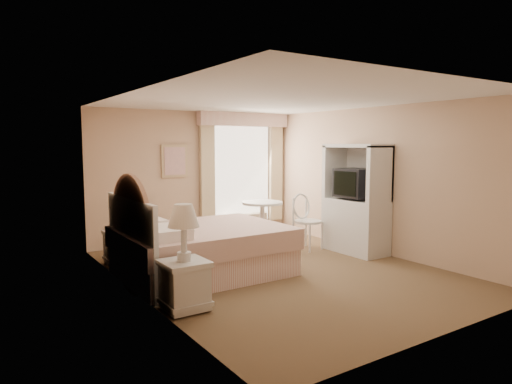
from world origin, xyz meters
TOP-DOWN VIEW (x-y plane):
  - room at (0.00, 0.00)m, footprint 4.21×5.51m
  - window at (1.05, 2.65)m, footprint 2.05×0.22m
  - framed_art at (-0.45, 2.71)m, footprint 0.52×0.04m
  - bed at (-1.11, 0.46)m, footprint 2.30×1.81m
  - nightstand_near at (-1.84, -0.73)m, footprint 0.49×0.49m
  - nightstand_far at (-1.84, 1.66)m, footprint 0.46×0.46m
  - round_table at (0.81, 1.61)m, footprint 0.76×0.76m
  - cafe_chair at (1.24, 0.89)m, footprint 0.57×0.57m
  - armoire at (1.81, 0.22)m, footprint 0.56×1.13m

SIDE VIEW (x-z plane):
  - bed at x=-1.11m, z-range -0.42..1.18m
  - nightstand_far at x=-1.84m, z-range -0.14..0.97m
  - nightstand_near at x=-1.84m, z-range -0.15..1.04m
  - round_table at x=0.81m, z-range 0.13..0.94m
  - cafe_chair at x=1.24m, z-range 0.08..1.07m
  - armoire at x=1.81m, z-range -0.16..1.71m
  - room at x=0.00m, z-range -0.01..2.50m
  - window at x=1.05m, z-range 0.09..2.60m
  - framed_art at x=-0.45m, z-range 1.24..1.86m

